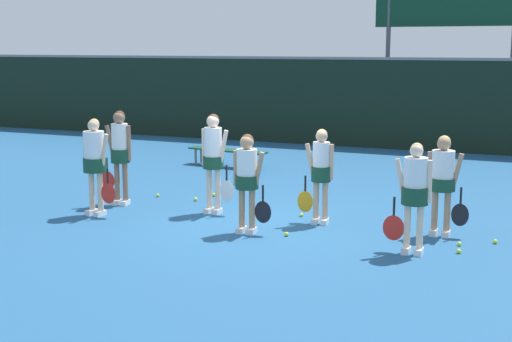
{
  "coord_description": "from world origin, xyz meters",
  "views": [
    {
      "loc": [
        4.61,
        -10.7,
        2.99
      ],
      "look_at": [
        -0.01,
        0.08,
        0.91
      ],
      "focal_mm": 50.0,
      "sensor_mm": 36.0,
      "label": 1
    }
  ],
  "objects_px": {
    "player_2": "(414,190)",
    "tennis_ball_2": "(459,251)",
    "player_0": "(95,158)",
    "tennis_ball_3": "(251,203)",
    "player_1": "(247,175)",
    "scoreboard": "(450,10)",
    "tennis_ball_1": "(214,195)",
    "tennis_ball_9": "(287,234)",
    "tennis_ball_6": "(158,195)",
    "player_3": "(120,149)",
    "bench_courtside": "(227,152)",
    "player_6": "(443,177)",
    "tennis_ball_7": "(459,244)",
    "player_4": "(213,154)",
    "tennis_ball_4": "(196,199)",
    "player_5": "(321,169)",
    "tennis_ball_8": "(495,242)",
    "tennis_ball_5": "(301,215)"
  },
  "relations": [
    {
      "from": "player_1",
      "to": "tennis_ball_3",
      "type": "xyz_separation_m",
      "value": [
        -0.77,
        1.92,
        -0.91
      ]
    },
    {
      "from": "player_4",
      "to": "tennis_ball_8",
      "type": "distance_m",
      "value": 4.97
    },
    {
      "from": "player_0",
      "to": "player_5",
      "type": "distance_m",
      "value": 3.97
    },
    {
      "from": "player_2",
      "to": "tennis_ball_2",
      "type": "height_order",
      "value": "player_2"
    },
    {
      "from": "player_2",
      "to": "tennis_ball_9",
      "type": "xyz_separation_m",
      "value": [
        -2.01,
        0.16,
        -0.91
      ]
    },
    {
      "from": "player_6",
      "to": "tennis_ball_6",
      "type": "bearing_deg",
      "value": 173.15
    },
    {
      "from": "tennis_ball_3",
      "to": "tennis_ball_6",
      "type": "height_order",
      "value": "tennis_ball_3"
    },
    {
      "from": "player_3",
      "to": "tennis_ball_2",
      "type": "relative_size",
      "value": 25.45
    },
    {
      "from": "tennis_ball_1",
      "to": "tennis_ball_7",
      "type": "relative_size",
      "value": 1.09
    },
    {
      "from": "player_0",
      "to": "tennis_ball_3",
      "type": "bearing_deg",
      "value": 46.37
    },
    {
      "from": "player_1",
      "to": "player_2",
      "type": "height_order",
      "value": "player_2"
    },
    {
      "from": "player_1",
      "to": "bench_courtside",
      "type": "bearing_deg",
      "value": 117.05
    },
    {
      "from": "tennis_ball_5",
      "to": "player_3",
      "type": "bearing_deg",
      "value": -173.14
    },
    {
      "from": "player_4",
      "to": "player_0",
      "type": "bearing_deg",
      "value": -150.1
    },
    {
      "from": "player_2",
      "to": "tennis_ball_5",
      "type": "bearing_deg",
      "value": 145.32
    },
    {
      "from": "tennis_ball_6",
      "to": "tennis_ball_9",
      "type": "distance_m",
      "value": 3.85
    },
    {
      "from": "tennis_ball_7",
      "to": "tennis_ball_5",
      "type": "bearing_deg",
      "value": 163.89
    },
    {
      "from": "player_1",
      "to": "player_6",
      "type": "distance_m",
      "value": 3.08
    },
    {
      "from": "tennis_ball_3",
      "to": "tennis_ball_4",
      "type": "xyz_separation_m",
      "value": [
        -1.12,
        -0.14,
        0.0
      ]
    },
    {
      "from": "player_6",
      "to": "tennis_ball_7",
      "type": "relative_size",
      "value": 24.41
    },
    {
      "from": "player_1",
      "to": "tennis_ball_4",
      "type": "bearing_deg",
      "value": 135.37
    },
    {
      "from": "player_4",
      "to": "tennis_ball_4",
      "type": "distance_m",
      "value": 1.5
    },
    {
      "from": "player_0",
      "to": "player_6",
      "type": "bearing_deg",
      "value": 15.98
    },
    {
      "from": "player_1",
      "to": "tennis_ball_9",
      "type": "xyz_separation_m",
      "value": [
        0.66,
        0.05,
        -0.91
      ]
    },
    {
      "from": "scoreboard",
      "to": "tennis_ball_4",
      "type": "xyz_separation_m",
      "value": [
        -3.18,
        -10.25,
        -3.98
      ]
    },
    {
      "from": "player_5",
      "to": "tennis_ball_4",
      "type": "distance_m",
      "value": 3.0
    },
    {
      "from": "player_5",
      "to": "tennis_ball_6",
      "type": "distance_m",
      "value": 3.83
    },
    {
      "from": "player_3",
      "to": "tennis_ball_3",
      "type": "bearing_deg",
      "value": 15.51
    },
    {
      "from": "player_1",
      "to": "player_6",
      "type": "xyz_separation_m",
      "value": [
        2.89,
        1.07,
        0.0
      ]
    },
    {
      "from": "player_5",
      "to": "tennis_ball_2",
      "type": "relative_size",
      "value": 22.97
    },
    {
      "from": "tennis_ball_7",
      "to": "player_2",
      "type": "bearing_deg",
      "value": -130.92
    },
    {
      "from": "scoreboard",
      "to": "tennis_ball_8",
      "type": "height_order",
      "value": "scoreboard"
    },
    {
      "from": "tennis_ball_2",
      "to": "tennis_ball_4",
      "type": "height_order",
      "value": "same"
    },
    {
      "from": "player_0",
      "to": "tennis_ball_9",
      "type": "distance_m",
      "value": 3.76
    },
    {
      "from": "player_0",
      "to": "tennis_ball_8",
      "type": "height_order",
      "value": "player_0"
    },
    {
      "from": "bench_courtside",
      "to": "tennis_ball_8",
      "type": "distance_m",
      "value": 8.26
    },
    {
      "from": "player_2",
      "to": "player_4",
      "type": "relative_size",
      "value": 0.91
    },
    {
      "from": "tennis_ball_2",
      "to": "tennis_ball_5",
      "type": "distance_m",
      "value": 3.12
    },
    {
      "from": "player_0",
      "to": "tennis_ball_3",
      "type": "xyz_separation_m",
      "value": [
        2.2,
        1.85,
        -0.99
      ]
    },
    {
      "from": "player_3",
      "to": "player_6",
      "type": "distance_m",
      "value": 5.94
    },
    {
      "from": "tennis_ball_8",
      "to": "tennis_ball_3",
      "type": "bearing_deg",
      "value": 167.33
    },
    {
      "from": "player_1",
      "to": "player_2",
      "type": "distance_m",
      "value": 2.67
    },
    {
      "from": "player_4",
      "to": "tennis_ball_3",
      "type": "bearing_deg",
      "value": 71.31
    },
    {
      "from": "player_2",
      "to": "player_3",
      "type": "height_order",
      "value": "player_3"
    },
    {
      "from": "player_0",
      "to": "tennis_ball_1",
      "type": "bearing_deg",
      "value": 67.67
    },
    {
      "from": "player_0",
      "to": "player_1",
      "type": "relative_size",
      "value": 1.07
    },
    {
      "from": "player_3",
      "to": "tennis_ball_1",
      "type": "height_order",
      "value": "player_3"
    },
    {
      "from": "player_1",
      "to": "tennis_ball_8",
      "type": "distance_m",
      "value": 3.96
    },
    {
      "from": "player_0",
      "to": "player_4",
      "type": "bearing_deg",
      "value": 33.67
    },
    {
      "from": "scoreboard",
      "to": "tennis_ball_1",
      "type": "xyz_separation_m",
      "value": [
        -3.04,
        -9.74,
        -3.98
      ]
    }
  ]
}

